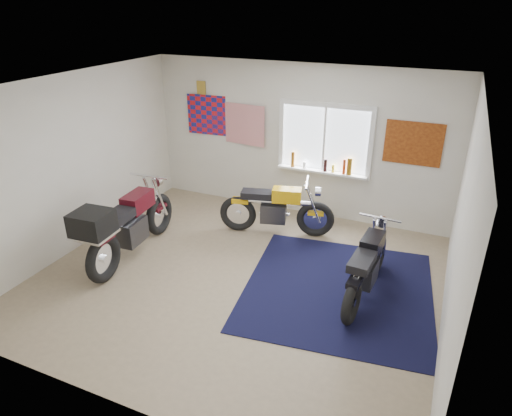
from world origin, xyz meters
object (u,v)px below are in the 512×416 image
at_px(maroon_tourer, 125,226).
at_px(black_chrome_bike, 367,268).
at_px(navy_rug, 338,289).
at_px(yellow_triumph, 276,210).

bearing_deg(maroon_tourer, black_chrome_bike, -85.27).
distance_m(navy_rug, yellow_triumph, 1.91).
relative_size(yellow_triumph, black_chrome_bike, 1.02).
relative_size(navy_rug, maroon_tourer, 1.17).
bearing_deg(black_chrome_bike, navy_rug, 101.49).
xyz_separation_m(navy_rug, yellow_triumph, (-1.41, 1.22, 0.42)).
bearing_deg(black_chrome_bike, maroon_tourer, 102.95).
bearing_deg(navy_rug, black_chrome_bike, 7.44).
bearing_deg(navy_rug, yellow_triumph, 139.08).
bearing_deg(black_chrome_bike, yellow_triumph, 60.17).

